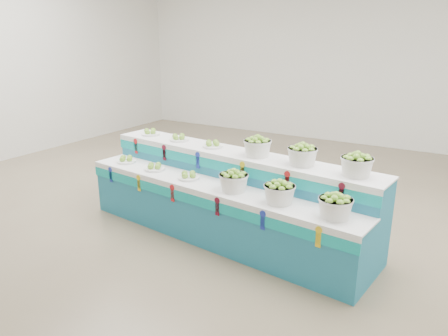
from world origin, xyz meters
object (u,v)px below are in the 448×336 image
at_px(display_stand, 224,196).
at_px(basket_upper_right, 357,165).
at_px(plate_upper_mid, 179,137).
at_px(basket_lower_left, 234,181).

relative_size(display_stand, basket_upper_right, 11.49).
distance_m(plate_upper_mid, basket_upper_right, 2.48).
xyz_separation_m(display_stand, basket_upper_right, (1.54, 0.06, 0.63)).
bearing_deg(display_stand, basket_upper_right, 8.75).
xyz_separation_m(basket_lower_left, plate_upper_mid, (-1.21, 0.61, 0.23)).
height_order(basket_lower_left, plate_upper_mid, plate_upper_mid).
relative_size(basket_lower_left, plate_upper_mid, 1.25).
relative_size(display_stand, plate_upper_mid, 14.38).
bearing_deg(plate_upper_mid, basket_lower_left, -26.90).
distance_m(basket_lower_left, plate_upper_mid, 1.38).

